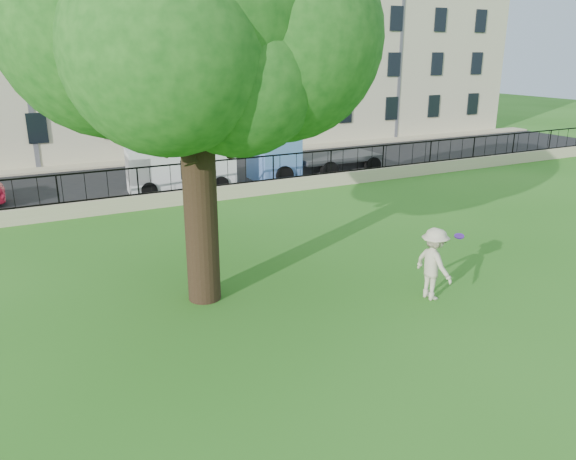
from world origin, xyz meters
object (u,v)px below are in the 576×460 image
white_van (181,169)px  frisbee (459,236)px  blue_truck (315,148)px  man (434,264)px  tree (184,9)px

white_van → frisbee: bearing=-69.4°
frisbee → white_van: 14.25m
white_van → blue_truck: (7.00, 0.00, 0.40)m
man → white_van: white_van is taller
tree → man: tree is taller
frisbee → blue_truck: (3.33, 13.77, 0.11)m
man → blue_truck: blue_truck is taller
tree → white_van: (3.12, 11.69, -6.02)m
frisbee → man: bearing=-155.6°
tree → frisbee: size_ratio=38.83×
tree → white_van: bearing=75.0°
tree → blue_truck: size_ratio=1.58×
blue_truck → tree: bearing=-131.0°
man → white_van: 14.59m
white_van → blue_truck: blue_truck is taller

